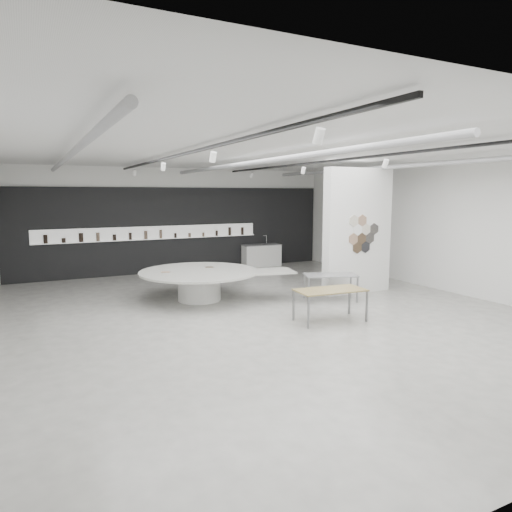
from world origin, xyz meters
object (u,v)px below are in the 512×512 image
display_island (202,281)px  sample_table_wood (330,292)px  partition_column (358,231)px  kitchen_counter (261,255)px  sample_table_stone (330,277)px

display_island → sample_table_wood: bearing=-47.9°
partition_column → display_island: bearing=166.3°
display_island → kitchen_counter: (4.14, 4.48, -0.09)m
sample_table_wood → kitchen_counter: size_ratio=1.04×
partition_column → sample_table_stone: partition_column is taller
partition_column → display_island: size_ratio=0.83×
display_island → sample_table_stone: 3.48m
sample_table_stone → sample_table_wood: bearing=-126.0°
sample_table_stone → kitchen_counter: bearing=80.2°
sample_table_stone → partition_column: bearing=21.9°
sample_table_wood → partition_column: bearing=41.0°
display_island → sample_table_wood: size_ratio=2.67×
kitchen_counter → sample_table_stone: bearing=-97.3°
partition_column → sample_table_wood: bearing=-139.0°
partition_column → sample_table_stone: 1.81m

